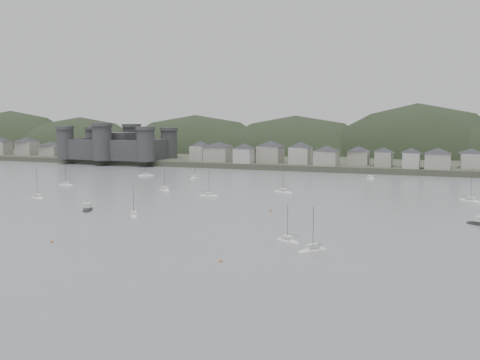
% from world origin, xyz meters
% --- Properties ---
extents(ground, '(900.00, 900.00, 0.00)m').
position_xyz_m(ground, '(0.00, 0.00, 0.00)').
color(ground, slate).
rests_on(ground, ground).
extents(far_shore_land, '(900.00, 250.00, 3.00)m').
position_xyz_m(far_shore_land, '(0.00, 295.00, 1.50)').
color(far_shore_land, '#383D2D').
rests_on(far_shore_land, ground).
extents(forested_ridge, '(851.55, 103.94, 102.57)m').
position_xyz_m(forested_ridge, '(4.83, 269.40, -11.28)').
color(forested_ridge, black).
rests_on(forested_ridge, ground).
extents(castle, '(66.00, 43.00, 20.00)m').
position_xyz_m(castle, '(-120.00, 179.80, 10.96)').
color(castle, '#38383A').
rests_on(castle, far_shore_land).
extents(waterfront_town, '(451.48, 28.46, 12.92)m').
position_xyz_m(waterfront_town, '(50.59, 183.34, 8.66)').
color(waterfront_town, gray).
rests_on(waterfront_town, far_shore_land).
extents(moored_fleet, '(235.01, 177.75, 12.52)m').
position_xyz_m(moored_fleet, '(-10.58, 64.23, 0.18)').
color(moored_fleet, silver).
rests_on(moored_fleet, ground).
extents(motor_launch_far, '(6.06, 8.29, 3.88)m').
position_xyz_m(motor_launch_far, '(-33.42, 32.39, 0.29)').
color(motor_launch_far, black).
rests_on(motor_launch_far, ground).
extents(mooring_buoys, '(117.97, 139.09, 0.70)m').
position_xyz_m(mooring_buoys, '(-31.59, 45.41, 0.15)').
color(mooring_buoys, '#C26F40').
rests_on(mooring_buoys, ground).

